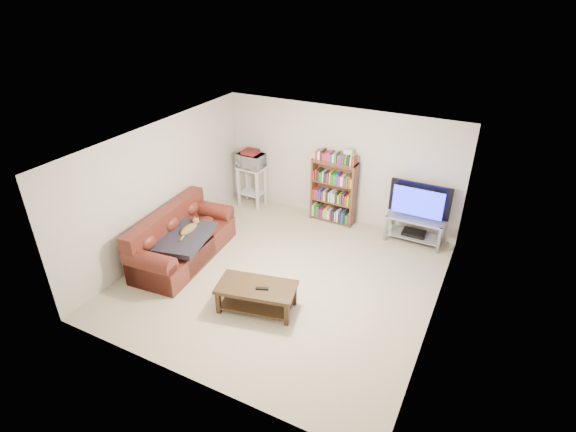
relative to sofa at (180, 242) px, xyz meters
The scene contains 19 objects.
floor 2.01m from the sofa, ahead, with size 5.00×5.00×0.00m, color beige.
ceiling 2.87m from the sofa, ahead, with size 5.00×5.00×0.00m, color white.
wall_back 3.51m from the sofa, 54.68° to the left, with size 5.00×5.00×0.00m, color beige.
wall_front 3.10m from the sofa, 48.52° to the right, with size 5.00×5.00×0.00m, color beige.
wall_left 1.06m from the sofa, 152.66° to the left, with size 5.00×5.00×0.00m, color beige.
wall_right 4.56m from the sofa, ahead, with size 5.00×5.00×0.00m, color beige.
sofa is the anchor object (origin of this frame).
blanket 0.32m from the sofa, 33.50° to the right, with size 0.84×1.09×0.10m, color #222028.
cat 0.34m from the sofa, 20.04° to the left, with size 0.24×0.59×0.18m, color brown, non-canonical shape.
coffee_table 2.07m from the sofa, 17.35° to the right, with size 1.31×0.85×0.44m.
remote 2.20m from the sofa, 17.17° to the right, with size 0.20×0.05×0.02m, color black.
tv_stand 4.46m from the sofa, 34.07° to the left, with size 1.08×0.49×0.54m.
television 4.49m from the sofa, 34.07° to the left, with size 1.15×0.15×0.67m, color black.
dvd_player 4.46m from the sofa, 34.07° to the left, with size 0.43×0.30×0.06m, color black.
bookshelf 3.26m from the sofa, 52.76° to the left, with size 0.95×0.32×1.35m.
shelf_clutter 3.49m from the sofa, 51.50° to the left, with size 0.69×0.22×0.28m.
microwave_stand 2.46m from the sofa, 88.53° to the left, with size 0.58×0.43×0.91m.
microwave 2.55m from the sofa, 88.53° to the left, with size 0.56×0.38×0.31m, color silver.
game_boxes 2.61m from the sofa, 88.53° to the left, with size 0.33×0.29×0.05m, color maroon.
Camera 1 is at (2.95, -5.59, 4.66)m, focal length 28.00 mm.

